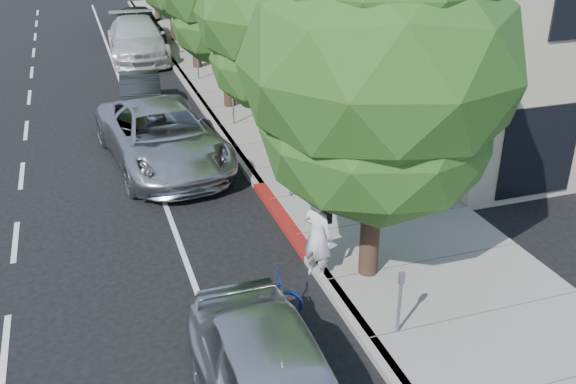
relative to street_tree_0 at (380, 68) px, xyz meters
name	(u,v)px	position (x,y,z in m)	size (l,w,h in m)	color
ground	(296,240)	(-0.90, 2.00, -4.48)	(120.00, 120.00, 0.00)	black
sidewalk	(282,120)	(1.40, 10.00, -4.41)	(4.60, 56.00, 0.15)	gray
curb	(218,127)	(-0.90, 10.00, -4.41)	(0.30, 56.00, 0.15)	#9E998E
curb_red_segment	(282,218)	(-0.90, 3.00, -4.41)	(0.32, 4.00, 0.15)	maroon
street_tree_0	(380,68)	(0.00, 0.00, 0.00)	(5.25, 5.25, 7.50)	black
street_tree_1	(279,15)	(0.00, 6.00, -0.05)	(4.44, 4.44, 7.19)	black
cyclist	(318,236)	(-0.98, 0.40, -3.51)	(0.71, 0.46, 1.93)	silver
bicycle	(252,299)	(-2.70, -0.67, -3.97)	(0.67, 1.93, 1.01)	navy
silver_suv	(162,137)	(-3.10, 7.50, -3.60)	(2.92, 6.34, 1.76)	silver
dark_sedan	(141,94)	(-3.10, 12.76, -3.81)	(1.43, 4.09, 1.35)	black
white_pickup	(137,39)	(-2.25, 21.12, -3.55)	(2.60, 6.39, 1.85)	silver
dark_suv_far	(139,24)	(-1.67, 25.24, -3.60)	(2.07, 5.15, 1.75)	black
pedestrian	(283,66)	(2.55, 13.43, -3.40)	(0.91, 0.71, 1.87)	black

